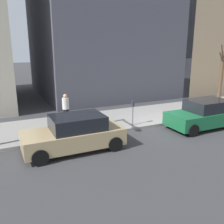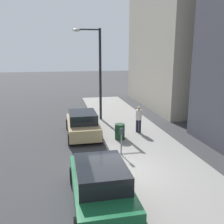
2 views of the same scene
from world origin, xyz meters
TOP-DOWN VIEW (x-y plane):
  - ground_plane at (0.00, 0.00)m, footprint 120.00×120.00m
  - sidewalk at (2.00, 0.00)m, footprint 4.00×36.00m
  - parked_car_green at (-1.16, -1.67)m, footprint 1.94×4.21m
  - parked_car_tan at (-1.08, 5.66)m, footprint 1.93×4.21m
  - parking_meter at (0.45, 1.94)m, footprint 0.14×0.10m
  - streetlamp at (0.28, 8.77)m, footprint 1.97×0.32m
  - trash_bin at (0.90, 4.12)m, footprint 0.56×0.56m
  - pedestrian_near_meter at (2.33, 5.10)m, footprint 0.36×0.38m
  - office_tower_right at (11.35, 13.19)m, footprint 11.70×11.70m

SIDE VIEW (x-z plane):
  - ground_plane at x=0.00m, z-range 0.00..0.00m
  - sidewalk at x=2.00m, z-range 0.00..0.15m
  - trash_bin at x=0.90m, z-range 0.15..1.05m
  - parked_car_green at x=-1.16m, z-range -0.02..1.50m
  - parked_car_tan at x=-1.08m, z-range -0.02..1.50m
  - parking_meter at x=0.45m, z-range 0.30..1.65m
  - pedestrian_near_meter at x=2.33m, z-range 0.26..1.92m
  - streetlamp at x=0.28m, z-range 0.77..7.27m
  - office_tower_right at x=11.35m, z-range 0.00..15.82m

